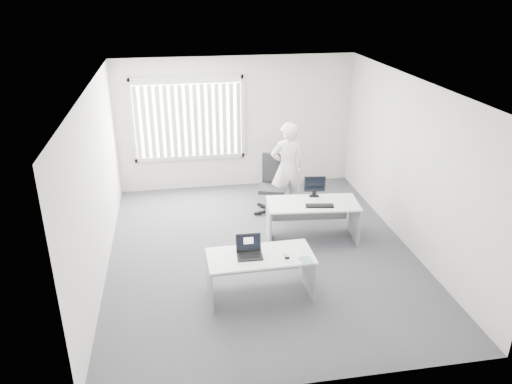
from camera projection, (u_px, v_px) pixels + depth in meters
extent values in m
plane|color=#505058|center=(261.00, 252.00, 8.38)|extent=(6.00, 6.00, 0.00)
cube|color=beige|center=(236.00, 123.00, 10.54)|extent=(5.00, 0.02, 2.80)
cube|color=beige|center=(314.00, 279.00, 5.11)|extent=(5.00, 0.02, 2.80)
cube|color=beige|center=(97.00, 184.00, 7.44)|extent=(0.02, 6.00, 2.80)
cube|color=beige|center=(411.00, 165.00, 8.21)|extent=(0.02, 6.00, 2.80)
cube|color=white|center=(262.00, 85.00, 7.27)|extent=(5.00, 6.00, 0.02)
cube|color=beige|center=(188.00, 119.00, 10.29)|extent=(2.32, 0.06, 1.76)
cube|color=white|center=(260.00, 256.00, 6.96)|extent=(1.50, 0.72, 0.03)
cube|color=gray|center=(210.00, 282.00, 6.97)|extent=(0.05, 0.64, 0.65)
cube|color=gray|center=(309.00, 271.00, 7.22)|extent=(0.05, 0.64, 0.65)
cube|color=white|center=(313.00, 203.00, 8.51)|extent=(1.61, 0.87, 0.03)
cube|color=gray|center=(269.00, 223.00, 8.60)|extent=(0.10, 0.67, 0.68)
cube|color=gray|center=(355.00, 220.00, 8.70)|extent=(0.10, 0.67, 0.68)
cylinder|color=black|center=(272.00, 210.00, 9.79)|extent=(0.82, 0.82, 0.09)
cylinder|color=black|center=(273.00, 200.00, 9.71)|extent=(0.08, 0.08, 0.50)
cube|color=black|center=(273.00, 189.00, 9.61)|extent=(0.63, 0.63, 0.08)
cube|color=black|center=(274.00, 168.00, 9.68)|extent=(0.47, 0.21, 0.59)
imported|color=silver|center=(287.00, 167.00, 9.54)|extent=(0.68, 0.47, 1.79)
cube|color=white|center=(289.00, 256.00, 6.93)|extent=(0.33, 0.25, 0.00)
cube|color=silver|center=(306.00, 260.00, 6.82)|extent=(0.18, 0.23, 0.01)
cube|color=black|center=(320.00, 206.00, 8.36)|extent=(0.49, 0.23, 0.02)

